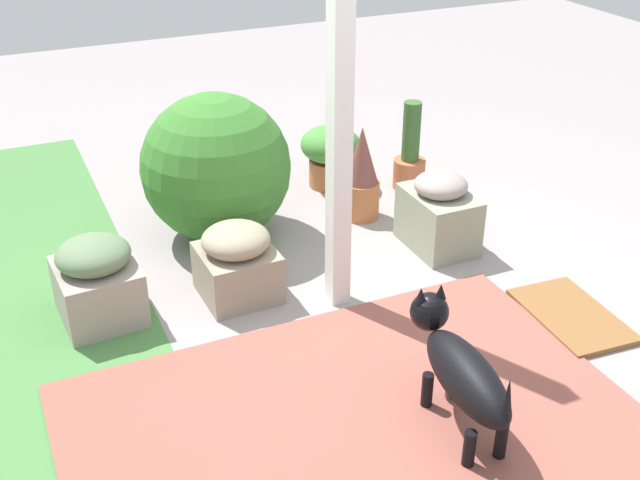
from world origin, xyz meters
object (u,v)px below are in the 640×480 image
object	(u,v)px
round_shrub	(216,168)
dog	(461,368)
stone_planter_mid	(237,262)
stone_planter_far	(97,281)
stone_planter_nearest	(439,213)
terracotta_pot_broad	(330,152)
doormat	(571,316)
porch_pillar	(340,109)
terracotta_pot_spiky	(361,175)
terracotta_pot_tall	(410,158)

from	to	relation	value
round_shrub	dog	world-z (taller)	round_shrub
stone_planter_mid	stone_planter_far	bearing A→B (deg)	83.14
stone_planter_nearest	stone_planter_mid	world-z (taller)	stone_planter_nearest
round_shrub	terracotta_pot_broad	distance (m)	1.02
stone_planter_nearest	stone_planter_mid	xyz separation A→B (m)	(-0.03, 1.26, -0.02)
stone_planter_far	doormat	size ratio (longest dim) A/B	0.73
stone_planter_far	doormat	world-z (taller)	stone_planter_far
stone_planter_mid	round_shrub	bearing A→B (deg)	-9.89
porch_pillar	terracotta_pot_spiky	size ratio (longest dim) A/B	3.51
terracotta_pot_broad	dog	world-z (taller)	dog
round_shrub	doormat	world-z (taller)	round_shrub
porch_pillar	round_shrub	world-z (taller)	porch_pillar
terracotta_pot_broad	porch_pillar	bearing A→B (deg)	156.70
round_shrub	doormat	bearing A→B (deg)	-139.81
stone_planter_nearest	stone_planter_far	world-z (taller)	stone_planter_nearest
round_shrub	terracotta_pot_tall	world-z (taller)	round_shrub
terracotta_pot_broad	terracotta_pot_tall	distance (m)	0.55
stone_planter_mid	doormat	xyz separation A→B (m)	(-0.92, -1.49, -0.19)
dog	stone_planter_mid	bearing A→B (deg)	20.59
dog	doormat	size ratio (longest dim) A/B	1.19
porch_pillar	doormat	xyz separation A→B (m)	(-0.66, -1.03, -1.05)
stone_planter_mid	round_shrub	size ratio (longest dim) A/B	0.47
porch_pillar	stone_planter_nearest	distance (m)	1.19
stone_planter_nearest	terracotta_pot_broad	xyz separation A→B (m)	(1.06, 0.21, 0.02)
porch_pillar	stone_planter_mid	bearing A→B (deg)	60.89
terracotta_pot_tall	stone_planter_mid	bearing A→B (deg)	118.53
terracotta_pot_spiky	doormat	size ratio (longest dim) A/B	0.96
round_shrub	terracotta_pot_spiky	world-z (taller)	round_shrub
terracotta_pot_broad	doormat	distance (m)	2.07
dog	doormat	distance (m)	1.11
stone_planter_nearest	stone_planter_far	xyz separation A→B (m)	(0.06, 1.97, -0.00)
stone_planter_far	terracotta_pot_spiky	distance (m)	1.80
stone_planter_mid	stone_planter_far	xyz separation A→B (m)	(0.09, 0.71, 0.01)
terracotta_pot_spiky	dog	distance (m)	1.99
stone_planter_mid	terracotta_pot_spiky	world-z (taller)	terracotta_pot_spiky
porch_pillar	round_shrub	xyz separation A→B (m)	(0.96, 0.34, -0.62)
dog	doormat	bearing A→B (deg)	-66.30
porch_pillar	terracotta_pot_broad	size ratio (longest dim) A/B	5.00
porch_pillar	terracotta_pot_tall	size ratio (longest dim) A/B	3.46
terracotta_pot_tall	stone_planter_nearest	bearing A→B (deg)	161.56
stone_planter_nearest	round_shrub	xyz separation A→B (m)	(0.68, 1.14, 0.23)
round_shrub	terracotta_pot_spiky	xyz separation A→B (m)	(-0.14, -0.90, -0.16)
doormat	stone_planter_nearest	bearing A→B (deg)	13.87
round_shrub	stone_planter_mid	bearing A→B (deg)	170.11
stone_planter_nearest	stone_planter_far	bearing A→B (deg)	88.30
stone_planter_far	round_shrub	distance (m)	1.06
terracotta_pot_spiky	terracotta_pot_broad	size ratio (longest dim) A/B	1.43
terracotta_pot_spiky	terracotta_pot_broad	distance (m)	0.52
dog	round_shrub	bearing A→B (deg)	10.60
porch_pillar	terracotta_pot_broad	world-z (taller)	porch_pillar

